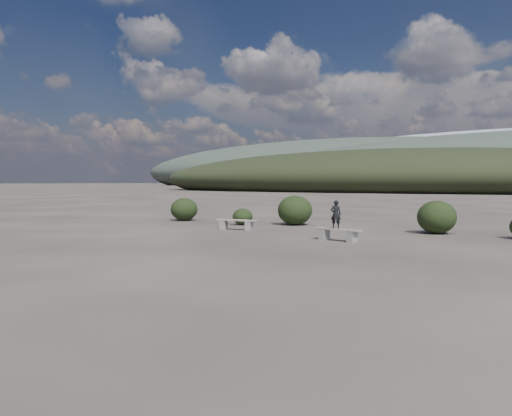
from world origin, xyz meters
The scene contains 8 objects.
ground centered at (0.00, 0.00, 0.00)m, with size 1200.00×1200.00×0.00m, color #312B26.
bench_left centered at (-2.87, 6.15, 0.26)m, with size 1.76×0.67×0.43m.
bench_right centered at (2.23, 4.76, 0.26)m, with size 1.73×0.70×0.42m.
seated_person centered at (2.14, 4.78, 0.90)m, with size 0.35×0.23×0.95m, color black.
shrub_a centered at (-3.97, 8.27, 0.38)m, with size 0.94×0.94×0.77m, color black.
shrub_b centered at (-1.90, 9.51, 0.68)m, with size 1.59×1.59×1.36m, color black.
shrub_d centered at (4.48, 9.01, 0.64)m, with size 1.46×1.46×1.28m, color black.
shrub_f centered at (-7.93, 8.81, 0.58)m, with size 1.37×1.37×1.16m, color black.
Camera 1 is at (8.78, -10.75, 1.98)m, focal length 35.00 mm.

